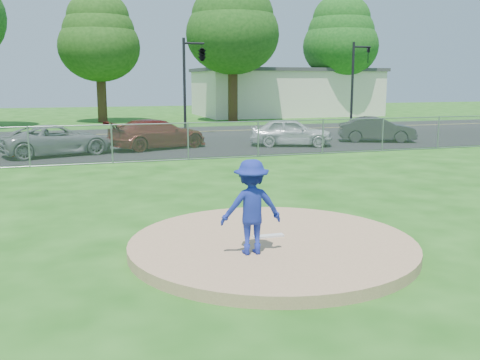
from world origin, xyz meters
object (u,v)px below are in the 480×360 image
Objects in this scene: tree_right at (233,22)px; tree_center at (99,37)px; traffic_signal_center at (200,56)px; pitcher at (251,207)px; traffic_signal_right at (356,78)px; parked_car_darkred at (158,134)px; parked_car_charcoal at (377,129)px; parked_car_gray at (57,140)px; parked_car_pearl at (291,132)px; tree_far_right at (341,37)px; commercial_building at (285,92)px; traffic_cone at (13,149)px.

tree_center is at bearing 168.69° from tree_right.
pitcher is at bearing -101.50° from traffic_signal_center.
parked_car_darkred is at bearing -156.88° from traffic_signal_right.
tree_right is at bearing 32.38° from parked_car_charcoal.
parked_car_gray is at bearing -127.75° from tree_right.
traffic_signal_center is 1.42× the size of parked_car_charcoal.
parked_car_pearl reaches higher than parked_car_gray.
pitcher is (0.37, -34.60, -5.45)m from tree_center.
tree_right is 22.44m from parked_car_gray.
traffic_signal_center is at bearing -140.96° from tree_far_right.
tree_far_right is at bearing 66.09° from traffic_signal_right.
commercial_building reaches higher than traffic_cone.
pitcher is (-9.63, -32.60, -6.63)m from tree_right.
tree_right is 19.36m from parked_car_darkred.
parked_car_darkred is at bearing -125.42° from commercial_building.
traffic_signal_center reaches higher than traffic_cone.
parked_car_gray is at bearing -99.20° from tree_center.
tree_center reaches higher than traffic_cone.
parked_car_darkred is (1.42, -17.90, -5.77)m from tree_center.
parked_car_charcoal is at bearing -55.11° from tree_center.
commercial_building is 7.00m from tree_far_right.
tree_right is 2.45× the size of parked_car_darkred.
parked_car_gray is (-3.05, -18.86, -5.81)m from tree_center.
tree_right is 2.08× the size of traffic_signal_center.
traffic_signal_center is at bearing 43.27° from parked_car_pearl.
pitcher is 16.78m from traffic_cone.
tree_right is 7.06× the size of pitcher.
traffic_signal_right reaches higher than traffic_cone.
tree_far_right is at bearing -67.61° from parked_car_gray.
parked_car_darkred is (4.48, 0.96, 0.04)m from parked_car_gray.
tree_center is 13.12m from traffic_signal_center.
tree_center is 2.11× the size of parked_car_gray.
pitcher is at bearing -113.30° from commercial_building.
parked_car_pearl is at bearing 116.33° from parked_car_charcoal.
pitcher reaches higher than parked_car_gray.
tree_far_right reaches higher than parked_car_gray.
parked_car_charcoal is (12.89, -18.48, -5.81)m from tree_center.
commercial_building is 20.17m from traffic_signal_center.
traffic_signal_right is 1.40× the size of parked_car_pearl.
parked_car_charcoal is at bearing -111.57° from parked_car_darkred.
traffic_signal_center is (-12.03, -16.00, 2.45)m from commercial_building.
tree_far_right is (11.00, 3.00, -0.59)m from tree_right.
traffic_signal_center is 12.63m from traffic_cone.
tree_far_right reaches higher than commercial_building.
traffic_cone is at bearing 67.01° from parked_car_gray.
tree_far_right is 27.94m from parked_car_darkred.
pitcher is 0.41× the size of parked_car_pearl.
parked_car_pearl is at bearing -107.00° from parked_car_gray.
parked_car_darkred is at bearing -121.01° from traffic_signal_center.
tree_right reaches higher than traffic_signal_right.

